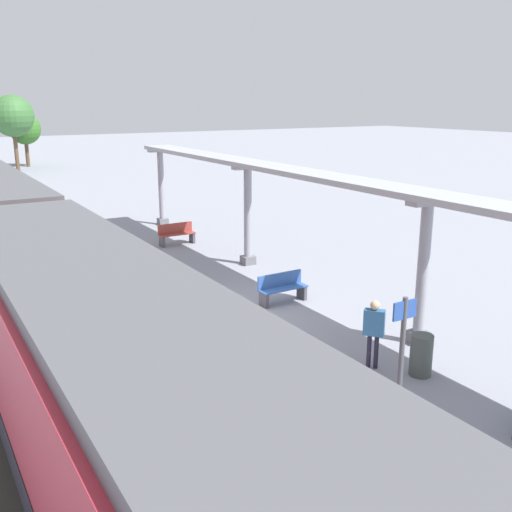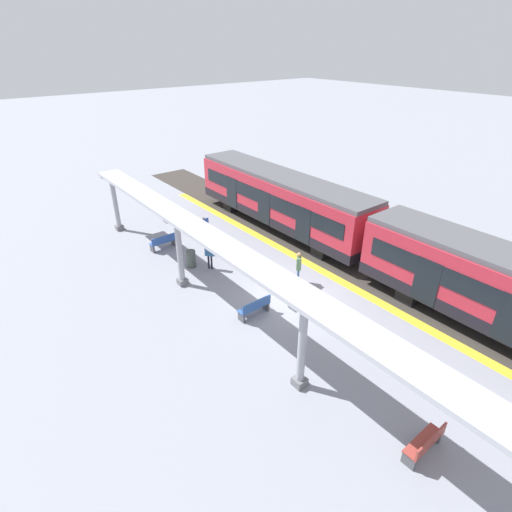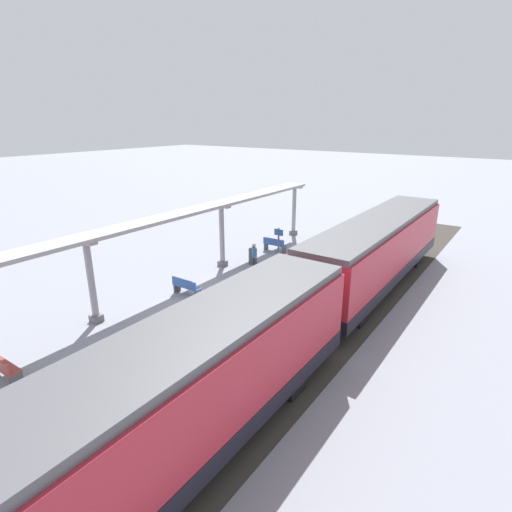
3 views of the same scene
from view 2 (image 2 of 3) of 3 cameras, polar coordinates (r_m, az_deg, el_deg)
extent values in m
plane|color=gray|center=(18.52, 4.11, -6.19)|extent=(176.00, 176.00, 0.00)
cube|color=gold|center=(20.51, 10.88, -2.93)|extent=(0.52, 31.24, 0.01)
cube|color=#38332D|center=(21.79, 14.16, -1.33)|extent=(3.20, 43.24, 0.01)
cube|color=#B12533|center=(24.81, 3.51, 8.17)|extent=(2.60, 13.41, 2.60)
cube|color=black|center=(25.18, 3.44, 5.98)|extent=(2.63, 13.43, 0.55)
cube|color=#515156|center=(24.35, 3.61, 11.31)|extent=(2.39, 13.41, 0.24)
cube|color=black|center=(23.90, 1.14, 8.22)|extent=(0.03, 12.34, 0.84)
cube|color=black|center=(26.62, -3.49, 9.03)|extent=(0.04, 1.10, 2.00)
cube|color=black|center=(24.09, 1.12, 6.96)|extent=(0.04, 1.10, 2.00)
cube|color=black|center=(21.80, 6.69, 4.38)|extent=(0.04, 1.10, 2.00)
cube|color=black|center=(22.69, 10.54, 1.24)|extent=(2.21, 0.90, 0.64)
cube|color=black|center=(28.52, -2.31, 7.47)|extent=(2.21, 0.90, 0.64)
cube|color=black|center=(17.99, 23.06, -3.42)|extent=(0.04, 1.10, 2.00)
cube|color=black|center=(17.02, 32.65, -7.86)|extent=(0.04, 1.10, 2.00)
cube|color=black|center=(20.06, 22.01, -4.40)|extent=(2.21, 0.90, 0.64)
cube|color=slate|center=(26.55, -18.86, 3.87)|extent=(0.44, 0.44, 0.30)
cylinder|color=#9698A1|center=(25.93, -19.45, 7.30)|extent=(0.28, 0.28, 3.12)
cube|color=#9698A1|center=(25.44, -20.03, 10.69)|extent=(1.10, 0.36, 0.12)
cube|color=slate|center=(19.82, -10.42, -3.58)|extent=(0.44, 0.44, 0.30)
cylinder|color=#9698A1|center=(18.98, -10.86, 0.80)|extent=(0.28, 0.28, 3.12)
cube|color=#9698A1|center=(18.31, -11.31, 5.29)|extent=(1.10, 0.36, 0.12)
cube|color=slate|center=(14.49, 6.21, -17.36)|extent=(0.44, 0.44, 0.30)
cylinder|color=#9698A1|center=(13.32, 6.60, -12.22)|extent=(0.28, 0.28, 3.12)
cube|color=#9698A1|center=(12.33, 7.01, -6.50)|extent=(1.10, 0.36, 0.12)
cube|color=#A8AAB2|center=(15.01, -4.03, 1.06)|extent=(1.20, 25.18, 0.16)
cube|color=brown|center=(13.40, 22.76, -23.20)|extent=(1.51, 0.46, 0.04)
cube|color=brown|center=(13.20, 23.70, -23.00)|extent=(1.50, 0.08, 0.40)
cube|color=#4C4C51|center=(13.17, 20.92, -25.56)|extent=(0.11, 0.40, 0.42)
cube|color=#4C4C51|center=(14.00, 24.06, -22.17)|extent=(0.11, 0.40, 0.42)
cube|color=#2D53A3|center=(23.28, -13.15, 2.02)|extent=(1.51, 0.48, 0.04)
cube|color=#2D53A3|center=(23.03, -12.99, 2.35)|extent=(1.50, 0.10, 0.40)
cube|color=#4C4C51|center=(23.14, -14.55, 1.03)|extent=(0.11, 0.40, 0.42)
cube|color=#4C4C51|center=(23.64, -11.66, 1.99)|extent=(0.11, 0.40, 0.42)
cube|color=#30589F|center=(17.25, -0.30, -7.24)|extent=(1.51, 0.46, 0.04)
cube|color=#30589F|center=(17.00, 0.10, -6.93)|extent=(1.50, 0.08, 0.40)
cube|color=#4C4C51|center=(17.06, -2.08, -8.68)|extent=(0.11, 0.40, 0.42)
cube|color=#4C4C51|center=(17.73, 1.40, -7.05)|extent=(0.11, 0.40, 0.42)
cylinder|color=#444D47|center=(21.12, -9.22, -0.38)|extent=(0.48, 0.48, 0.91)
cylinder|color=#4C4C51|center=(21.93, -7.30, 2.79)|extent=(0.10, 0.10, 2.20)
cube|color=#284C9E|center=(21.58, -7.43, 4.83)|extent=(0.56, 0.04, 0.36)
cylinder|color=#375681|center=(19.49, 6.02, -2.92)|extent=(0.11, 0.11, 0.83)
cylinder|color=#375681|center=(19.63, 6.00, -2.66)|extent=(0.11, 0.11, 0.83)
cube|color=#4C6C47|center=(19.19, 6.12, -0.93)|extent=(0.48, 0.51, 0.62)
sphere|color=olive|center=(18.99, 6.18, 0.18)|extent=(0.22, 0.22, 0.22)
cylinder|color=#211E30|center=(20.84, -6.76, -0.83)|extent=(0.10, 0.10, 0.77)
cylinder|color=#211E30|center=(20.79, -6.35, -0.87)|extent=(0.10, 0.10, 0.77)
cube|color=#2B5A86|center=(20.50, -6.66, 0.80)|extent=(0.45, 0.48, 0.58)
sphere|color=tan|center=(20.32, -6.72, 1.79)|extent=(0.21, 0.21, 0.21)
camera|label=1|loc=(30.54, -2.58, 19.41)|focal=41.04mm
camera|label=3|loc=(21.60, 56.55, 9.31)|focal=28.27mm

